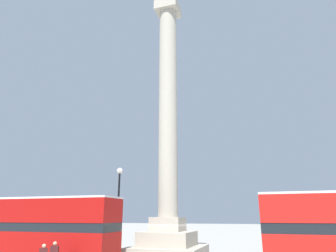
% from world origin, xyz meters
% --- Properties ---
extents(monument_column, '(5.04, 5.04, 22.85)m').
position_xyz_m(monument_column, '(0.00, 0.00, 7.17)').
color(monument_column, '#ADA593').
rests_on(monument_column, ground_plane).
extents(bus_a, '(11.45, 2.81, 4.28)m').
position_xyz_m(bus_a, '(-7.79, -4.62, 2.37)').
color(bus_a, '#A80F0C').
rests_on(bus_a, ground_plane).
extents(street_lamp, '(0.43, 0.43, 6.52)m').
position_xyz_m(street_lamp, '(-3.16, -1.92, 3.69)').
color(street_lamp, black).
rests_on(street_lamp, ground_plane).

